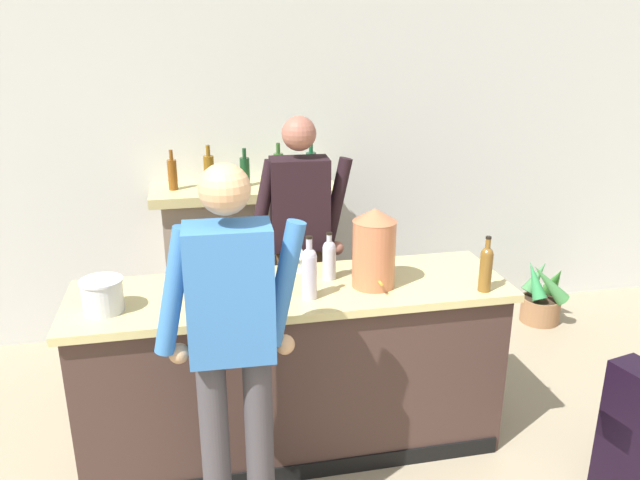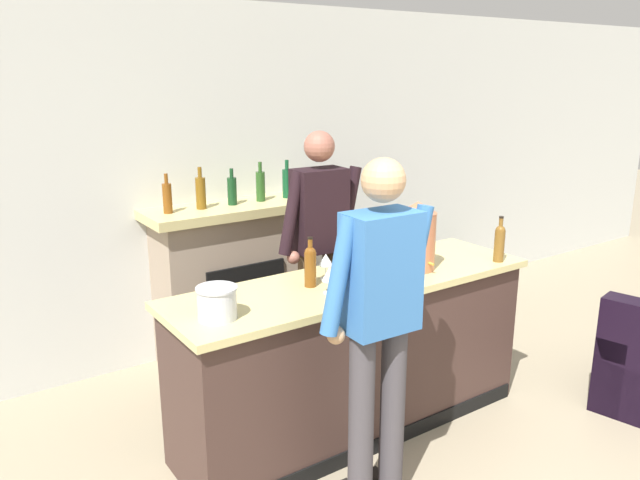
# 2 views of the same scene
# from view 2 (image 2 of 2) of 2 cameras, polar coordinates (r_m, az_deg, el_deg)

# --- Properties ---
(wall_back_panel) EXTENTS (12.00, 0.07, 2.75)m
(wall_back_panel) POSITION_cam_2_polar(r_m,az_deg,el_deg) (5.15, -7.16, 5.54)
(wall_back_panel) COLOR silver
(wall_back_panel) RESTS_ON ground_plane
(bar_counter) EXTENTS (2.38, 0.69, 1.01)m
(bar_counter) POSITION_cam_2_polar(r_m,az_deg,el_deg) (3.99, 3.15, -10.42)
(bar_counter) COLOR #3E2B25
(bar_counter) RESTS_ON ground_plane
(fireplace_stone) EXTENTS (1.35, 0.52, 1.55)m
(fireplace_stone) POSITION_cam_2_polar(r_m,az_deg,el_deg) (5.00, -7.93, -3.56)
(fireplace_stone) COLOR gray
(fireplace_stone) RESTS_ON ground_plane
(potted_plant_corner) EXTENTS (0.39, 0.38, 0.58)m
(potted_plant_corner) POSITION_cam_2_polar(r_m,az_deg,el_deg) (6.35, 13.07, -3.53)
(potted_plant_corner) COLOR #946743
(potted_plant_corner) RESTS_ON ground_plane
(person_customer) EXTENTS (0.66, 0.31, 1.85)m
(person_customer) POSITION_cam_2_polar(r_m,az_deg,el_deg) (3.09, 5.41, -7.67)
(person_customer) COLOR #3F3B40
(person_customer) RESTS_ON ground_plane
(person_bartender) EXTENTS (0.66, 0.32, 1.85)m
(person_bartender) POSITION_cam_2_polar(r_m,az_deg,el_deg) (4.35, -0.03, -0.81)
(person_bartender) COLOR brown
(person_bartender) RESTS_ON ground_plane
(copper_dispenser) EXTENTS (0.24, 0.28, 0.44)m
(copper_dispenser) POSITION_cam_2_polar(r_m,az_deg,el_deg) (3.97, 8.87, 0.41)
(copper_dispenser) COLOR #B16542
(copper_dispenser) RESTS_ON bar_counter
(ice_bucket_steel) EXTENTS (0.21, 0.21, 0.17)m
(ice_bucket_steel) POSITION_cam_2_polar(r_m,az_deg,el_deg) (3.22, -9.40, -5.69)
(ice_bucket_steel) COLOR silver
(ice_bucket_steel) RESTS_ON bar_counter
(wine_bottle_rose_blush) EXTENTS (0.08, 0.08, 0.34)m
(wine_bottle_rose_blush) POSITION_cam_2_polar(r_m,az_deg,el_deg) (3.68, 5.57, -1.75)
(wine_bottle_rose_blush) COLOR #B4ACBE
(wine_bottle_rose_blush) RESTS_ON bar_counter
(wine_bottle_cabernet_heavy) EXTENTS (0.07, 0.07, 0.30)m
(wine_bottle_cabernet_heavy) POSITION_cam_2_polar(r_m,az_deg,el_deg) (3.63, -0.90, -2.26)
(wine_bottle_cabernet_heavy) COLOR brown
(wine_bottle_cabernet_heavy) RESTS_ON bar_counter
(wine_bottle_merlot_tall) EXTENTS (0.07, 0.07, 0.31)m
(wine_bottle_merlot_tall) POSITION_cam_2_polar(r_m,az_deg,el_deg) (4.27, 16.09, -0.14)
(wine_bottle_merlot_tall) COLOR brown
(wine_bottle_merlot_tall) RESTS_ON bar_counter
(wine_bottle_chardonnay_pale) EXTENTS (0.08, 0.08, 0.27)m
(wine_bottle_chardonnay_pale) POSITION_cam_2_polar(r_m,az_deg,el_deg) (3.96, 5.12, -0.95)
(wine_bottle_chardonnay_pale) COLOR #A0A5B9
(wine_bottle_chardonnay_pale) RESTS_ON bar_counter
(wine_glass_by_dispenser) EXTENTS (0.09, 0.09, 0.16)m
(wine_glass_by_dispenser) POSITION_cam_2_polar(r_m,az_deg,el_deg) (3.75, 0.54, -1.90)
(wine_glass_by_dispenser) COLOR silver
(wine_glass_by_dispenser) RESTS_ON bar_counter
(wine_glass_front_right) EXTENTS (0.09, 0.09, 0.15)m
(wine_glass_front_right) POSITION_cam_2_polar(r_m,az_deg,el_deg) (3.52, 0.86, -3.21)
(wine_glass_front_right) COLOR silver
(wine_glass_front_right) RESTS_ON bar_counter
(wine_glass_back_row) EXTENTS (0.08, 0.08, 0.16)m
(wine_glass_back_row) POSITION_cam_2_polar(r_m,az_deg,el_deg) (3.99, 2.30, -0.95)
(wine_glass_back_row) COLOR silver
(wine_glass_back_row) RESTS_ON bar_counter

